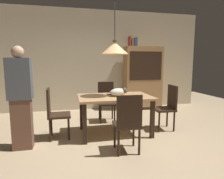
# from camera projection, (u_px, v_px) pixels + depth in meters

# --- Properties ---
(ground) EXTENTS (10.00, 10.00, 0.00)m
(ground) POSITION_uv_depth(u_px,v_px,m) (120.00, 142.00, 3.42)
(ground) COLOR tan
(back_wall) EXTENTS (6.40, 0.10, 2.90)m
(back_wall) POSITION_uv_depth(u_px,v_px,m) (97.00, 60.00, 5.78)
(back_wall) COLOR beige
(back_wall) RESTS_ON ground
(dining_table) EXTENTS (1.40, 0.90, 0.75)m
(dining_table) POSITION_uv_depth(u_px,v_px,m) (115.00, 101.00, 3.77)
(dining_table) COLOR tan
(dining_table) RESTS_ON ground
(chair_near_front) EXTENTS (0.42, 0.42, 0.93)m
(chair_near_front) POSITION_uv_depth(u_px,v_px,m) (128.00, 121.00, 2.94)
(chair_near_front) COLOR black
(chair_near_front) RESTS_ON ground
(chair_right_side) EXTENTS (0.42, 0.42, 0.93)m
(chair_right_side) POSITION_uv_depth(u_px,v_px,m) (167.00, 105.00, 4.03)
(chair_right_side) COLOR black
(chair_right_side) RESTS_ON ground
(chair_left_side) EXTENTS (0.41, 0.41, 0.93)m
(chair_left_side) POSITION_uv_depth(u_px,v_px,m) (55.00, 111.00, 3.55)
(chair_left_side) COLOR black
(chair_left_side) RESTS_ON ground
(chair_far_back) EXTENTS (0.42, 0.42, 0.93)m
(chair_far_back) POSITION_uv_depth(u_px,v_px,m) (106.00, 100.00, 4.64)
(chair_far_back) COLOR black
(chair_far_back) RESTS_ON ground
(cat_sleeping) EXTENTS (0.41, 0.33, 0.16)m
(cat_sleeping) POSITION_uv_depth(u_px,v_px,m) (119.00, 92.00, 3.76)
(cat_sleeping) COLOR beige
(cat_sleeping) RESTS_ON dining_table
(pendant_lamp) EXTENTS (0.52, 0.52, 1.30)m
(pendant_lamp) POSITION_uv_depth(u_px,v_px,m) (115.00, 48.00, 3.63)
(pendant_lamp) COLOR #E0A86B
(hutch_bookcase) EXTENTS (1.12, 0.45, 1.85)m
(hutch_bookcase) POSITION_uv_depth(u_px,v_px,m) (143.00, 79.00, 5.82)
(hutch_bookcase) COLOR #A87A4C
(hutch_bookcase) RESTS_ON ground
(book_red_tall) EXTENTS (0.04, 0.22, 0.28)m
(book_red_tall) POSITION_uv_depth(u_px,v_px,m) (130.00, 41.00, 5.58)
(book_red_tall) COLOR #B73833
(book_red_tall) RESTS_ON hutch_bookcase
(book_brown_thick) EXTENTS (0.06, 0.24, 0.22)m
(book_brown_thick) POSITION_uv_depth(u_px,v_px,m) (132.00, 43.00, 5.60)
(book_brown_thick) COLOR brown
(book_brown_thick) RESTS_ON hutch_bookcase
(book_blue_wide) EXTENTS (0.06, 0.24, 0.24)m
(book_blue_wide) POSITION_uv_depth(u_px,v_px,m) (134.00, 42.00, 5.61)
(book_blue_wide) COLOR #384C93
(book_blue_wide) RESTS_ON hutch_bookcase
(book_green_slim) EXTENTS (0.03, 0.20, 0.26)m
(book_green_slim) POSITION_uv_depth(u_px,v_px,m) (136.00, 42.00, 5.62)
(book_green_slim) COLOR #427A4C
(book_green_slim) RESTS_ON hutch_bookcase
(person_standing) EXTENTS (0.36, 0.22, 1.65)m
(person_standing) POSITION_uv_depth(u_px,v_px,m) (21.00, 98.00, 3.07)
(person_standing) COLOR brown
(person_standing) RESTS_ON ground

